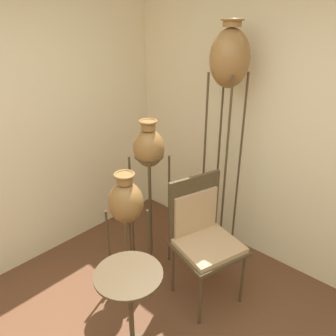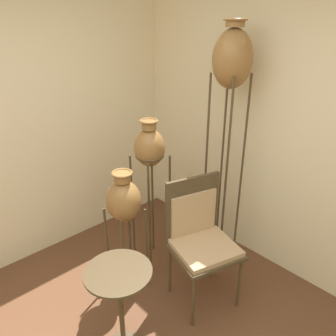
% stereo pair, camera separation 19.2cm
% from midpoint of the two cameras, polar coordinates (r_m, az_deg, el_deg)
% --- Properties ---
extents(wall_right, '(0.06, 7.99, 2.70)m').
position_cam_midpoint_polar(wall_right, '(2.87, 27.65, 4.50)').
color(wall_right, beige).
rests_on(wall_right, ground_plane).
extents(vase_stand_tall, '(0.32, 0.32, 2.20)m').
position_cam_midpoint_polar(vase_stand_tall, '(2.81, 13.10, 17.04)').
color(vase_stand_tall, '#473823').
rests_on(vase_stand_tall, ground_plane).
extents(vase_stand_medium, '(0.27, 0.27, 1.44)m').
position_cam_midpoint_polar(vase_stand_medium, '(2.81, -1.27, 2.91)').
color(vase_stand_medium, '#473823').
rests_on(vase_stand_medium, ground_plane).
extents(vase_stand_short, '(0.28, 0.28, 1.13)m').
position_cam_midpoint_polar(vase_stand_short, '(2.65, -5.64, -5.91)').
color(vase_stand_short, '#473823').
rests_on(vase_stand_short, ground_plane).
extents(chair, '(0.62, 0.59, 1.07)m').
position_cam_midpoint_polar(chair, '(2.72, 7.61, -11.26)').
color(chair, '#473823').
rests_on(chair, ground_plane).
extents(side_table, '(0.45, 0.45, 0.73)m').
position_cam_midpoint_polar(side_table, '(2.35, -5.91, -21.17)').
color(side_table, '#473823').
rests_on(side_table, ground_plane).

